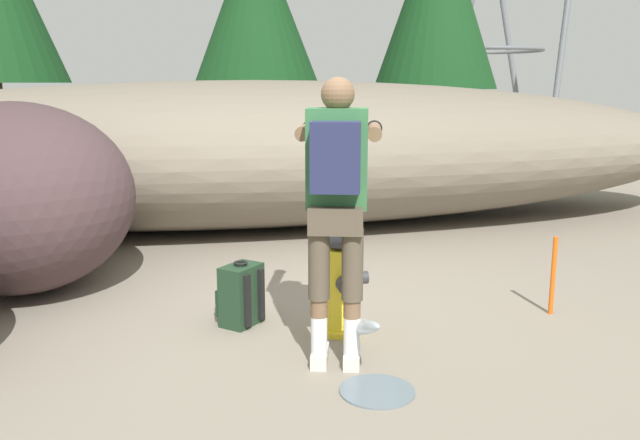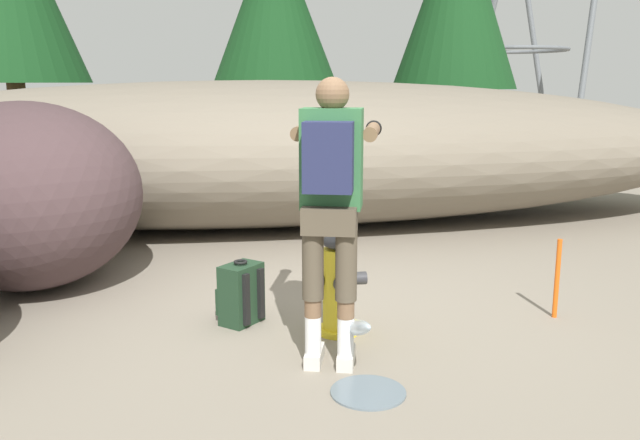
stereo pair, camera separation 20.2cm
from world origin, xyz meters
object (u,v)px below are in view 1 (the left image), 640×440
object	(u,v)px
fire_hydrant	(340,285)
boulder_large	(18,198)
spare_backpack	(241,295)
utility_worker	(337,186)
survey_stake	(553,276)

from	to	relation	value
fire_hydrant	boulder_large	xyz separation A→B (m)	(-2.39, 1.51, 0.44)
fire_hydrant	spare_backpack	xyz separation A→B (m)	(-0.66, 0.32, -0.13)
utility_worker	fire_hydrant	bearing A→B (deg)	-0.15
utility_worker	survey_stake	distance (m)	2.04
fire_hydrant	spare_backpack	distance (m)	0.75
utility_worker	spare_backpack	world-z (taller)	utility_worker
spare_backpack	survey_stake	world-z (taller)	survey_stake
utility_worker	spare_backpack	xyz separation A→B (m)	(-0.53, 0.78, -0.90)
fire_hydrant	spare_backpack	world-z (taller)	fire_hydrant
utility_worker	survey_stake	bearing A→B (deg)	-57.93
spare_backpack	boulder_large	size ratio (longest dim) A/B	0.23
utility_worker	boulder_large	bearing A→B (deg)	64.85
fire_hydrant	survey_stake	bearing A→B (deg)	1.99
boulder_large	survey_stake	distance (m)	4.33
fire_hydrant	boulder_large	world-z (taller)	boulder_large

